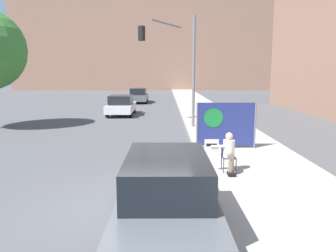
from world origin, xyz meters
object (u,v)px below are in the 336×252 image
object	(u,v)px
jogger_on_sidewalk	(228,125)
protest_banner	(226,124)
traffic_light_pole	(174,53)
car_on_road_nearest	(121,105)
parked_car_curbside	(167,193)
car_on_road_midblock	(139,95)
seated_protester	(229,151)

from	to	relation	value
jogger_on_sidewalk	protest_banner	world-z (taller)	protest_banner
traffic_light_pole	car_on_road_nearest	xyz separation A→B (m)	(-3.76, 5.69, -3.46)
protest_banner	parked_car_curbside	bearing A→B (deg)	-109.59
jogger_on_sidewalk	parked_car_curbside	size ratio (longest dim) A/B	0.34
traffic_light_pole	car_on_road_nearest	size ratio (longest dim) A/B	1.37
protest_banner	car_on_road_nearest	size ratio (longest dim) A/B	0.54
car_on_road_midblock	car_on_road_nearest	bearing A→B (deg)	-92.32
seated_protester	traffic_light_pole	size ratio (longest dim) A/B	0.20
protest_banner	car_on_road_nearest	xyz separation A→B (m)	(-5.67, 11.70, -0.36)
parked_car_curbside	traffic_light_pole	bearing A→B (deg)	88.11
protest_banner	car_on_road_midblock	distance (m)	22.92
car_on_road_nearest	car_on_road_midblock	distance (m)	10.62
protest_banner	traffic_light_pole	world-z (taller)	traffic_light_pole
seated_protester	protest_banner	bearing A→B (deg)	97.24
jogger_on_sidewalk	seated_protester	bearing A→B (deg)	85.00
protest_banner	car_on_road_nearest	distance (m)	13.00
car_on_road_midblock	jogger_on_sidewalk	bearing A→B (deg)	-75.84
car_on_road_nearest	car_on_road_midblock	size ratio (longest dim) A/B	0.92
seated_protester	car_on_road_nearest	bearing A→B (deg)	125.01
seated_protester	car_on_road_midblock	size ratio (longest dim) A/B	0.25
traffic_light_pole	parked_car_curbside	xyz separation A→B (m)	(-0.41, -12.52, -3.44)
car_on_road_midblock	seated_protester	bearing A→B (deg)	-79.42
seated_protester	car_on_road_nearest	distance (m)	15.76
car_on_road_nearest	jogger_on_sidewalk	bearing A→B (deg)	-61.90
seated_protester	parked_car_curbside	size ratio (longest dim) A/B	0.25
jogger_on_sidewalk	protest_banner	size ratio (longest dim) A/B	0.69
protest_banner	parked_car_curbside	world-z (taller)	protest_banner
parked_car_curbside	car_on_road_midblock	distance (m)	28.97
car_on_road_nearest	seated_protester	bearing A→B (deg)	-70.77
traffic_light_pole	car_on_road_midblock	size ratio (longest dim) A/B	1.26
jogger_on_sidewalk	car_on_road_midblock	bearing A→B (deg)	-70.46
protest_banner	car_on_road_midblock	bearing A→B (deg)	103.21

